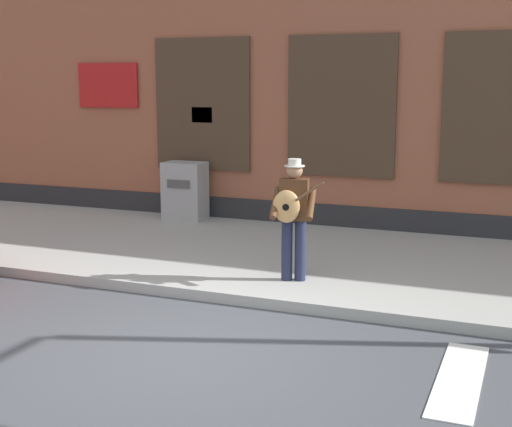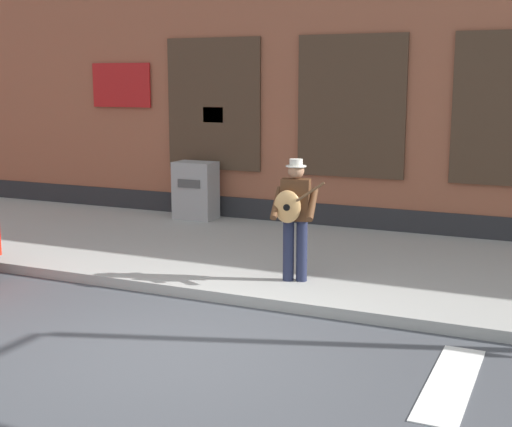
% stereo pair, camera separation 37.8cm
% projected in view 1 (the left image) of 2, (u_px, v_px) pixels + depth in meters
% --- Properties ---
extents(ground_plane, '(160.00, 160.00, 0.00)m').
position_uv_depth(ground_plane, '(183.00, 349.00, 7.63)').
color(ground_plane, '#424449').
extents(sidewalk, '(28.00, 4.69, 0.14)m').
position_uv_depth(sidewalk, '(299.00, 259.00, 11.21)').
color(sidewalk, '#9E9E99').
rests_on(sidewalk, ground).
extents(building_backdrop, '(28.00, 4.06, 6.74)m').
position_uv_depth(building_backdrop, '(368.00, 54.00, 14.57)').
color(building_backdrop, '#99563D').
rests_on(building_backdrop, ground).
extents(busker, '(0.76, 0.61, 1.67)m').
position_uv_depth(busker, '(293.00, 212.00, 9.56)').
color(busker, '#1E233D').
rests_on(busker, sidewalk).
extents(utility_box, '(0.80, 0.54, 1.13)m').
position_uv_depth(utility_box, '(185.00, 191.00, 13.92)').
color(utility_box, '#9E9E9E').
rests_on(utility_box, sidewalk).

